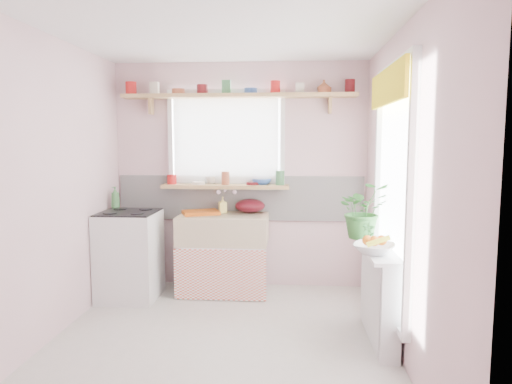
{
  "coord_description": "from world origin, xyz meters",
  "views": [
    {
      "loc": [
        0.56,
        -3.48,
        1.64
      ],
      "look_at": [
        0.26,
        0.55,
        1.18
      ],
      "focal_mm": 32.0,
      "sensor_mm": 36.0,
      "label": 1
    }
  ],
  "objects": [
    {
      "name": "fruit",
      "position": [
        1.22,
        0.02,
        0.87
      ],
      "size": [
        0.2,
        0.14,
        0.1
      ],
      "color": "orange",
      "rests_on": "fruit_bowl"
    },
    {
      "name": "shelf_crockery",
      "position": [
        -0.02,
        1.47,
        2.19
      ],
      "size": [
        2.47,
        0.11,
        0.12
      ],
      "color": "red",
      "rests_on": "pine_shelf"
    },
    {
      "name": "sink_unit",
      "position": [
        -0.15,
        1.29,
        0.43
      ],
      "size": [
        0.95,
        0.65,
        1.11
      ],
      "color": "white",
      "rests_on": "ground"
    },
    {
      "name": "sill_crockery",
      "position": [
        -0.15,
        1.48,
        1.22
      ],
      "size": [
        1.35,
        0.11,
        0.12
      ],
      "color": "red",
      "rests_on": "windowsill"
    },
    {
      "name": "jade_plant",
      "position": [
        1.21,
        0.58,
        1.03
      ],
      "size": [
        0.52,
        0.47,
        0.51
      ],
      "primitive_type": "imported",
      "rotation": [
        0.0,
        0.0,
        0.17
      ],
      "color": "#306F2C",
      "rests_on": "radiator_ledge"
    },
    {
      "name": "sill_bowl",
      "position": [
        0.25,
        1.52,
        1.19
      ],
      "size": [
        0.27,
        0.27,
        0.06
      ],
      "primitive_type": "imported",
      "rotation": [
        0.0,
        0.0,
        -0.36
      ],
      "color": "#3762B4",
      "rests_on": "windowsill"
    },
    {
      "name": "dish_tray",
      "position": [
        -0.4,
        1.34,
        0.87
      ],
      "size": [
        0.46,
        0.4,
        0.04
      ],
      "primitive_type": "cube",
      "rotation": [
        0.0,
        0.0,
        0.38
      ],
      "color": "#D25D12",
      "rests_on": "sink_unit"
    },
    {
      "name": "herb_pot",
      "position": [
        1.21,
        0.28,
        0.87
      ],
      "size": [
        0.11,
        0.09,
        0.19
      ],
      "primitive_type": "imported",
      "rotation": [
        0.0,
        0.0,
        -0.19
      ],
      "color": "#2B6B2D",
      "rests_on": "radiator_ledge"
    },
    {
      "name": "windowsill",
      "position": [
        -0.15,
        1.48,
        1.14
      ],
      "size": [
        1.4,
        0.22,
        0.04
      ],
      "primitive_type": "cube",
      "color": "tan",
      "rests_on": "room"
    },
    {
      "name": "sill_cup",
      "position": [
        -0.32,
        1.54,
        1.2
      ],
      "size": [
        0.14,
        0.14,
        0.09
      ],
      "primitive_type": "imported",
      "rotation": [
        0.0,
        0.0,
        -0.31
      ],
      "color": "beige",
      "rests_on": "windowsill"
    },
    {
      "name": "room",
      "position": [
        0.66,
        0.86,
        1.37
      ],
      "size": [
        3.2,
        3.2,
        3.2
      ],
      "color": "beige",
      "rests_on": "ground"
    },
    {
      "name": "cooker_bottle",
      "position": [
        -1.32,
        1.27,
        1.03
      ],
      "size": [
        0.12,
        0.12,
        0.23
      ],
      "primitive_type": "imported",
      "rotation": [
        0.0,
        0.0,
        -0.38
      ],
      "color": "#468D4A",
      "rests_on": "cooker"
    },
    {
      "name": "colander",
      "position": [
        0.12,
        1.5,
        0.92
      ],
      "size": [
        0.38,
        0.38,
        0.15
      ],
      "primitive_type": "ellipsoid",
      "rotation": [
        0.0,
        0.0,
        -0.18
      ],
      "color": "#4E0D17",
      "rests_on": "sink_unit"
    },
    {
      "name": "shelf_vase",
      "position": [
        0.91,
        1.53,
        2.21
      ],
      "size": [
        0.16,
        0.16,
        0.15
      ],
      "primitive_type": "imported",
      "rotation": [
        0.0,
        0.0,
        0.16
      ],
      "color": "#A15631",
      "rests_on": "pine_shelf"
    },
    {
      "name": "radiator_ledge",
      "position": [
        1.3,
        0.2,
        0.4
      ],
      "size": [
        0.22,
        0.95,
        0.78
      ],
      "color": "white",
      "rests_on": "ground"
    },
    {
      "name": "soap_bottle_sink",
      "position": [
        -0.18,
        1.45,
        0.94
      ],
      "size": [
        0.1,
        0.1,
        0.18
      ],
      "primitive_type": "imported",
      "rotation": [
        0.0,
        0.0,
        0.34
      ],
      "color": "#FDEC70",
      "rests_on": "sink_unit"
    },
    {
      "name": "pine_shelf",
      "position": [
        0.0,
        1.47,
        2.12
      ],
      "size": [
        2.52,
        0.24,
        0.04
      ],
      "primitive_type": "cube",
      "color": "tan",
      "rests_on": "room"
    },
    {
      "name": "fruit_bowl",
      "position": [
        1.21,
        0.02,
        0.81
      ],
      "size": [
        0.4,
        0.4,
        0.08
      ],
      "primitive_type": "imported",
      "rotation": [
        0.0,
        0.0,
        -0.34
      ],
      "color": "silver",
      "rests_on": "radiator_ledge"
    },
    {
      "name": "cooker",
      "position": [
        -1.1,
        1.05,
        0.46
      ],
      "size": [
        0.58,
        0.58,
        0.93
      ],
      "color": "white",
      "rests_on": "ground"
    }
  ]
}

